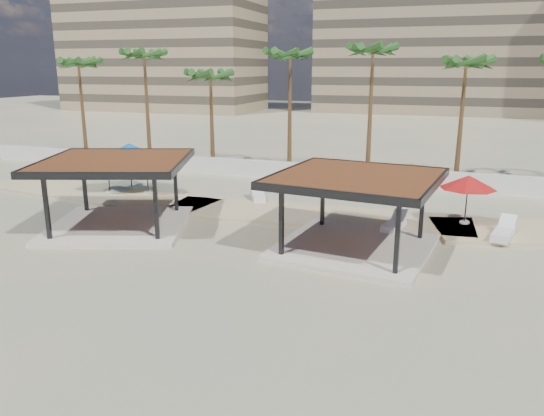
{
  "coord_description": "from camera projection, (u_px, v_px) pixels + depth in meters",
  "views": [
    {
      "loc": [
        8.75,
        -18.99,
        7.67
      ],
      "look_at": [
        1.07,
        3.16,
        1.4
      ],
      "focal_mm": 35.0,
      "sensor_mm": 36.0,
      "label": 1
    }
  ],
  "objects": [
    {
      "name": "palm_f",
      "position": [
        466.0,
        68.0,
        34.24
      ],
      "size": [
        3.0,
        3.0,
        8.73
      ],
      "color": "brown",
      "rests_on": "ground"
    },
    {
      "name": "building_west",
      "position": [
        162.0,
        22.0,
        93.49
      ],
      "size": [
        34.0,
        16.0,
        32.4
      ],
      "color": "#937F60",
      "rests_on": "ground"
    },
    {
      "name": "palm_b",
      "position": [
        144.0,
        59.0,
        41.77
      ],
      "size": [
        3.0,
        3.0,
        9.39
      ],
      "color": "brown",
      "rests_on": "ground"
    },
    {
      "name": "pavilion_west",
      "position": [
        116.0,
        187.0,
        25.67
      ],
      "size": [
        8.53,
        8.53,
        3.41
      ],
      "rotation": [
        0.0,
        0.0,
        0.33
      ],
      "color": "beige",
      "rests_on": "ground"
    },
    {
      "name": "umbrella_f",
      "position": [
        129.0,
        150.0,
        33.12
      ],
      "size": [
        4.1,
        4.1,
        2.85
      ],
      "rotation": [
        0.0,
        0.0,
        0.34
      ],
      "color": "beige",
      "rests_on": "promenade"
    },
    {
      "name": "pavilion_central",
      "position": [
        355.0,
        205.0,
        22.44
      ],
      "size": [
        7.27,
        7.27,
        3.31
      ],
      "rotation": [
        0.0,
        0.0,
        -0.12
      ],
      "color": "beige",
      "rests_on": "ground"
    },
    {
      "name": "lounger_a",
      "position": [
        258.0,
        195.0,
        31.03
      ],
      "size": [
        1.58,
        2.19,
        0.8
      ],
      "rotation": [
        0.0,
        0.0,
        2.05
      ],
      "color": "white",
      "rests_on": "promenade"
    },
    {
      "name": "boundary_wall",
      "position": [
        318.0,
        172.0,
        36.53
      ],
      "size": [
        56.0,
        0.3,
        1.2
      ],
      "primitive_type": "cube",
      "color": "silver",
      "rests_on": "ground"
    },
    {
      "name": "palm_a",
      "position": [
        79.0,
        67.0,
        43.46
      ],
      "size": [
        3.0,
        3.0,
        8.76
      ],
      "color": "brown",
      "rests_on": "ground"
    },
    {
      "name": "promenade",
      "position": [
        316.0,
        213.0,
        28.43
      ],
      "size": [
        44.45,
        7.97,
        0.24
      ],
      "color": "#C6B284",
      "rests_on": "ground"
    },
    {
      "name": "palm_d",
      "position": [
        290.0,
        59.0,
        38.17
      ],
      "size": [
        3.0,
        3.0,
        9.33
      ],
      "color": "brown",
      "rests_on": "ground"
    },
    {
      "name": "lounger_b",
      "position": [
        503.0,
        233.0,
        23.97
      ],
      "size": [
        1.24,
        2.34,
        0.85
      ],
      "rotation": [
        0.0,
        0.0,
        1.32
      ],
      "color": "white",
      "rests_on": "promenade"
    },
    {
      "name": "lounger_c",
      "position": [
        394.0,
        224.0,
        25.32
      ],
      "size": [
        1.1,
        2.14,
        0.78
      ],
      "rotation": [
        0.0,
        0.0,
        1.34
      ],
      "color": "white",
      "rests_on": "promenade"
    },
    {
      "name": "ground",
      "position": [
        223.0,
        257.0,
        22.08
      ],
      "size": [
        200.0,
        200.0,
        0.0
      ],
      "primitive_type": "plane",
      "color": "tan",
      "rests_on": "ground"
    },
    {
      "name": "umbrella_b",
      "position": [
        146.0,
        157.0,
        31.83
      ],
      "size": [
        3.53,
        3.53,
        2.56
      ],
      "rotation": [
        0.0,
        0.0,
        -0.26
      ],
      "color": "beige",
      "rests_on": "promenade"
    },
    {
      "name": "umbrella_a",
      "position": [
        107.0,
        155.0,
        31.98
      ],
      "size": [
        3.46,
        3.46,
        2.73
      ],
      "rotation": [
        0.0,
        0.0,
        -0.14
      ],
      "color": "beige",
      "rests_on": "promenade"
    },
    {
      "name": "palm_c",
      "position": [
        211.0,
        79.0,
        39.7
      ],
      "size": [
        3.0,
        3.0,
        7.84
      ],
      "color": "brown",
      "rests_on": "ground"
    },
    {
      "name": "building_mid",
      "position": [
        435.0,
        26.0,
        88.32
      ],
      "size": [
        38.0,
        16.0,
        30.4
      ],
      "color": "#847259",
      "rests_on": "ground"
    },
    {
      "name": "palm_e",
      "position": [
        373.0,
        55.0,
        35.75
      ],
      "size": [
        3.0,
        3.0,
        9.59
      ],
      "color": "brown",
      "rests_on": "ground"
    },
    {
      "name": "umbrella_c",
      "position": [
        468.0,
        182.0,
        25.62
      ],
      "size": [
        3.03,
        3.03,
        2.41
      ],
      "rotation": [
        0.0,
        0.0,
        -0.12
      ],
      "color": "beige",
      "rests_on": "promenade"
    }
  ]
}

